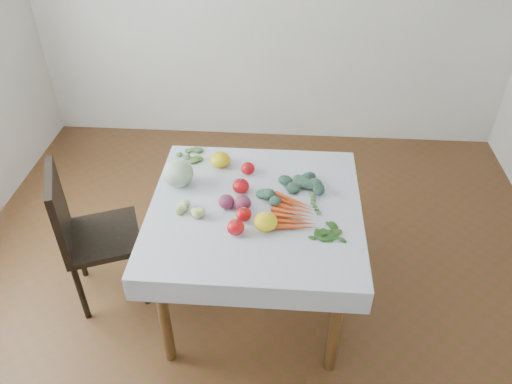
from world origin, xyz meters
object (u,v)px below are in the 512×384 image
table (255,221)px  chair (85,229)px  cabbage (178,173)px  carrot_bunch (295,213)px  heirloom_back (220,160)px

table → chair: (-0.98, -0.00, -0.12)m
cabbage → carrot_bunch: size_ratio=0.56×
chair → heirloom_back: chair is taller
cabbage → carrot_bunch: (0.65, -0.22, -0.06)m
table → heirloom_back: size_ratio=8.21×
table → heirloom_back: 0.46m
carrot_bunch → heirloom_back: bearing=136.2°
chair → carrot_bunch: chair is taller
chair → table: bearing=0.0°
carrot_bunch → cabbage: bearing=161.1°
table → heirloom_back: bearing=122.5°
heirloom_back → carrot_bunch: 0.61m
chair → cabbage: (0.54, 0.16, 0.30)m
cabbage → heirloom_back: 0.29m
table → chair: chair is taller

